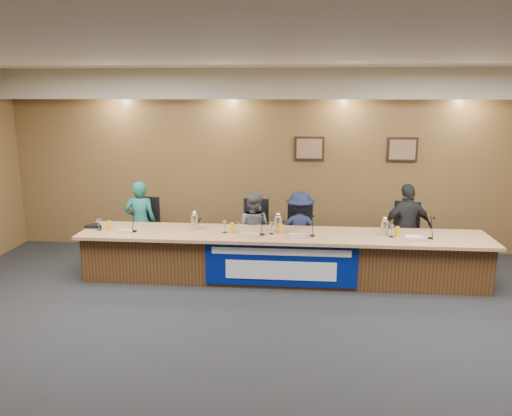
{
  "coord_description": "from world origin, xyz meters",
  "views": [
    {
      "loc": [
        0.26,
        -4.84,
        2.79
      ],
      "look_at": [
        -0.42,
        2.71,
        1.05
      ],
      "focal_mm": 35.0,
      "sensor_mm": 36.0,
      "label": 1
    }
  ],
  "objects_px": {
    "panelist_b": "(253,230)",
    "speakerphone": "(95,226)",
    "carafe_left": "(195,222)",
    "office_chair_c": "(300,238)",
    "carafe_right": "(384,228)",
    "panelist_a": "(141,222)",
    "panelist_d": "(407,228)",
    "office_chair_b": "(254,236)",
    "carafe_mid": "(278,224)",
    "office_chair_d": "(404,240)",
    "dais_body": "(282,258)",
    "banner": "(281,265)",
    "office_chair_a": "(143,234)",
    "panelist_c": "(300,230)"
  },
  "relations": [
    {
      "from": "dais_body",
      "to": "carafe_mid",
      "type": "relative_size",
      "value": 24.85
    },
    {
      "from": "carafe_mid",
      "to": "speakerphone",
      "type": "xyz_separation_m",
      "value": [
        -2.86,
        0.01,
        -0.1
      ]
    },
    {
      "from": "panelist_a",
      "to": "speakerphone",
      "type": "distance_m",
      "value": 0.78
    },
    {
      "from": "office_chair_c",
      "to": "carafe_left",
      "type": "xyz_separation_m",
      "value": [
        -1.61,
        -0.63,
        0.39
      ]
    },
    {
      "from": "panelist_b",
      "to": "office_chair_a",
      "type": "relative_size",
      "value": 2.6
    },
    {
      "from": "panelist_b",
      "to": "carafe_right",
      "type": "xyz_separation_m",
      "value": [
        2.0,
        -0.58,
        0.24
      ]
    },
    {
      "from": "office_chair_a",
      "to": "carafe_right",
      "type": "relative_size",
      "value": 2.2
    },
    {
      "from": "panelist_d",
      "to": "dais_body",
      "type": "bearing_deg",
      "value": 3.54
    },
    {
      "from": "panelist_a",
      "to": "banner",
      "type": "bearing_deg",
      "value": 150.54
    },
    {
      "from": "panelist_a",
      "to": "panelist_d",
      "type": "bearing_deg",
      "value": 173.21
    },
    {
      "from": "banner",
      "to": "carafe_left",
      "type": "bearing_deg",
      "value": 161.12
    },
    {
      "from": "panelist_a",
      "to": "panelist_d",
      "type": "xyz_separation_m",
      "value": [
        4.33,
        0.0,
        0.01
      ]
    },
    {
      "from": "office_chair_c",
      "to": "carafe_mid",
      "type": "distance_m",
      "value": 0.84
    },
    {
      "from": "office_chair_d",
      "to": "office_chair_b",
      "type": "bearing_deg",
      "value": -164.38
    },
    {
      "from": "panelist_b",
      "to": "panelist_d",
      "type": "distance_m",
      "value": 2.45
    },
    {
      "from": "panelist_d",
      "to": "office_chair_b",
      "type": "height_order",
      "value": "panelist_d"
    },
    {
      "from": "panelist_a",
      "to": "office_chair_a",
      "type": "distance_m",
      "value": 0.24
    },
    {
      "from": "panelist_c",
      "to": "office_chair_a",
      "type": "distance_m",
      "value": 2.65
    },
    {
      "from": "panelist_c",
      "to": "panelist_d",
      "type": "height_order",
      "value": "panelist_d"
    },
    {
      "from": "panelist_a",
      "to": "office_chair_c",
      "type": "bearing_deg",
      "value": 175.37
    },
    {
      "from": "panelist_b",
      "to": "panelist_d",
      "type": "relative_size",
      "value": 0.88
    },
    {
      "from": "carafe_left",
      "to": "panelist_d",
      "type": "bearing_deg",
      "value": 9.2
    },
    {
      "from": "office_chair_b",
      "to": "carafe_right",
      "type": "bearing_deg",
      "value": -14.32
    },
    {
      "from": "office_chair_a",
      "to": "panelist_b",
      "type": "bearing_deg",
      "value": 5.19
    },
    {
      "from": "carafe_left",
      "to": "carafe_mid",
      "type": "bearing_deg",
      "value": -1.51
    },
    {
      "from": "carafe_right",
      "to": "office_chair_b",
      "type": "bearing_deg",
      "value": 161.24
    },
    {
      "from": "office_chair_a",
      "to": "carafe_left",
      "type": "distance_m",
      "value": 1.27
    },
    {
      "from": "panelist_b",
      "to": "office_chair_b",
      "type": "relative_size",
      "value": 2.6
    },
    {
      "from": "office_chair_c",
      "to": "carafe_right",
      "type": "xyz_separation_m",
      "value": [
        1.24,
        -0.68,
        0.38
      ]
    },
    {
      "from": "dais_body",
      "to": "carafe_left",
      "type": "distance_m",
      "value": 1.44
    },
    {
      "from": "panelist_a",
      "to": "office_chair_b",
      "type": "relative_size",
      "value": 2.92
    },
    {
      "from": "carafe_right",
      "to": "panelist_b",
      "type": "bearing_deg",
      "value": 163.85
    },
    {
      "from": "panelist_b",
      "to": "speakerphone",
      "type": "xyz_separation_m",
      "value": [
        -2.43,
        -0.55,
        0.15
      ]
    },
    {
      "from": "office_chair_a",
      "to": "speakerphone",
      "type": "relative_size",
      "value": 1.5
    },
    {
      "from": "office_chair_b",
      "to": "carafe_left",
      "type": "relative_size",
      "value": 2.0
    },
    {
      "from": "office_chair_a",
      "to": "office_chair_d",
      "type": "distance_m",
      "value": 4.33
    },
    {
      "from": "office_chair_c",
      "to": "dais_body",
      "type": "bearing_deg",
      "value": -111.88
    },
    {
      "from": "dais_body",
      "to": "panelist_c",
      "type": "height_order",
      "value": "panelist_c"
    },
    {
      "from": "office_chair_d",
      "to": "speakerphone",
      "type": "height_order",
      "value": "speakerphone"
    },
    {
      "from": "banner",
      "to": "office_chair_d",
      "type": "bearing_deg",
      "value": 29.23
    },
    {
      "from": "panelist_b",
      "to": "carafe_left",
      "type": "xyz_separation_m",
      "value": [
        -0.85,
        -0.53,
        0.25
      ]
    },
    {
      "from": "panelist_a",
      "to": "carafe_left",
      "type": "distance_m",
      "value": 1.18
    },
    {
      "from": "office_chair_b",
      "to": "carafe_mid",
      "type": "relative_size",
      "value": 1.99
    },
    {
      "from": "carafe_left",
      "to": "office_chair_c",
      "type": "bearing_deg",
      "value": 21.5
    },
    {
      "from": "banner",
      "to": "speakerphone",
      "type": "bearing_deg",
      "value": 171.45
    },
    {
      "from": "banner",
      "to": "panelist_b",
      "type": "distance_m",
      "value": 1.14
    },
    {
      "from": "panelist_d",
      "to": "speakerphone",
      "type": "distance_m",
      "value": 4.91
    },
    {
      "from": "panelist_a",
      "to": "speakerphone",
      "type": "bearing_deg",
      "value": 38.61
    },
    {
      "from": "panelist_c",
      "to": "office_chair_d",
      "type": "relative_size",
      "value": 2.65
    },
    {
      "from": "panelist_b",
      "to": "panelist_a",
      "type": "bearing_deg",
      "value": 18.07
    }
  ]
}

